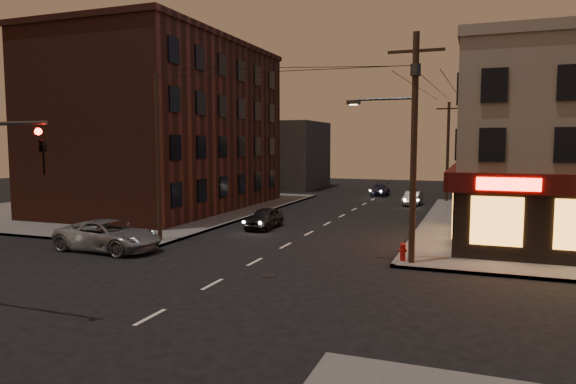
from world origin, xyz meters
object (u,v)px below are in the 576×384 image
at_px(suv_cross, 109,235).
at_px(fire_hydrant, 403,251).
at_px(sedan_near, 265,218).
at_px(sedan_far, 380,190).
at_px(sedan_mid, 413,198).

relative_size(suv_cross, fire_hydrant, 6.73).
distance_m(suv_cross, sedan_near, 10.21).
relative_size(sedan_far, fire_hydrant, 5.06).
relative_size(suv_cross, sedan_near, 1.44).
xyz_separation_m(sedan_far, fire_hydrant, (6.42, -30.11, -0.01)).
xyz_separation_m(sedan_mid, sedan_far, (-4.18, 7.35, 0.00)).
distance_m(sedan_mid, fire_hydrant, 22.86).
bearing_deg(fire_hydrant, suv_cross, -171.06).
xyz_separation_m(suv_cross, fire_hydrant, (14.36, 2.26, -0.17)).
bearing_deg(sedan_near, fire_hydrant, -36.66).
relative_size(sedan_near, sedan_mid, 1.05).
height_order(sedan_far, fire_hydrant, sedan_far).
bearing_deg(suv_cross, sedan_near, -24.22).
distance_m(sedan_near, sedan_far, 23.53).
distance_m(suv_cross, sedan_mid, 27.79).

